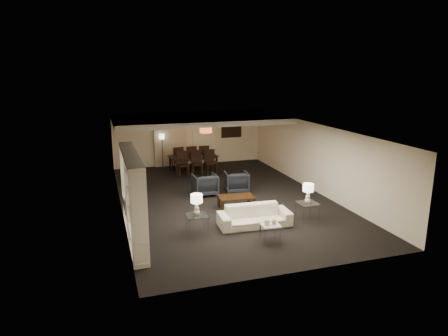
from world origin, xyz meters
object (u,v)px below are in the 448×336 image
sofa (254,216)px  pendant_light (206,130)px  chair_fm (190,157)px  floor_lamp (162,151)px  vase_amber (134,186)px  chair_nl (183,164)px  armchair_right (236,182)px  marble_table (270,233)px  dining_table (194,164)px  chair_fl (177,158)px  table_lamp_right (308,193)px  vase_blue (137,213)px  table_lamp_left (197,205)px  chair_nr (211,162)px  chair_nm (197,163)px  floor_speaker (141,201)px  side_table_left (197,224)px  chair_fr (203,156)px  armchair_left (205,184)px  television (132,193)px  coffee_table (236,202)px  side_table_right (307,211)px

sofa → pendant_light: bearing=90.6°
chair_fm → floor_lamp: 1.33m
vase_amber → chair_nl: vase_amber is taller
armchair_right → marble_table: 4.44m
dining_table → chair_fl: chair_fl is taller
marble_table → chair_nl: size_ratio=0.45×
table_lamp_right → vase_blue: bearing=-167.9°
pendant_light → vase_amber: pendant_light is taller
dining_table → chair_fl: 0.90m
table_lamp_left → marble_table: size_ratio=1.24×
chair_fl → chair_nr: bearing=127.4°
chair_nm → floor_lamp: 2.22m
vase_blue → chair_fm: (3.17, 8.41, -0.62)m
table_lamp_left → chair_nl: bearing=81.6°
sofa → armchair_right: size_ratio=2.45×
floor_speaker → dining_table: bearing=43.7°
side_table_left → chair_nl: chair_nl is taller
chair_fl → dining_table: bearing=127.4°
vase_amber → chair_fm: bearing=67.9°
chair_nm → chair_fm: 1.30m
chair_fm → chair_fr: same height
armchair_left → chair_fm: 4.03m
dining_table → chair_fr: bearing=40.4°
table_lamp_left → marble_table: table_lamp_left is taller
vase_blue → dining_table: size_ratio=0.09×
armchair_left → side_table_left: (-1.10, -3.30, -0.12)m
sofa → television: size_ratio=1.94×
coffee_table → dining_table: (-0.21, 5.06, 0.15)m
side_table_right → floor_speaker: (-4.72, 1.69, 0.25)m
chair_nr → chair_fm: 1.43m
marble_table → chair_fr: (0.39, 8.41, 0.29)m
vase_amber → side_table_right: bearing=5.6°
armchair_left → vase_amber: (-2.78, -3.80, 1.25)m
armchair_right → chair_nr: 2.73m
dining_table → chair_fr: 0.90m
floor_speaker → chair_fr: chair_fr is taller
armchair_right → pendant_light: bearing=-74.8°
pendant_light → chair_fr: (0.16, 1.13, -1.39)m
chair_nl → floor_lamp: bearing=107.5°
sofa → armchair_left: bearing=103.1°
chair_fl → table_lamp_left: bearing=77.8°
sofa → dining_table: (-0.21, 6.66, 0.06)m
pendant_light → television: size_ratio=0.49×
sofa → marble_table: sofa is taller
television → chair_nl: (2.54, 5.14, -0.53)m
coffee_table → television: (-3.35, -0.72, 0.85)m
pendant_light → table_lamp_right: (1.47, -6.19, -1.09)m
sofa → dining_table: dining_table is taller
coffee_table → pendant_light: bearing=87.1°
coffee_table → sofa: bearing=-90.0°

